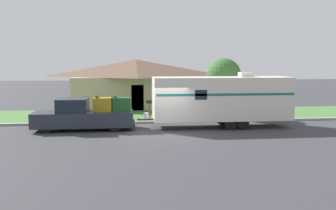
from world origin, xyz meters
TOP-DOWN VIEW (x-y plane):
  - ground_plane at (0.00, 0.00)m, footprint 120.00×120.00m
  - curb_strip at (0.00, 3.75)m, footprint 80.00×0.30m
  - lawn_strip at (0.00, 7.40)m, footprint 80.00×7.00m
  - house_across_street at (-1.34, 13.22)m, footprint 11.51×7.14m
  - pickup_truck at (-4.67, 1.74)m, footprint 5.84×1.94m
  - travel_trailer at (3.48, 1.74)m, footprint 9.23×2.25m
  - mailbox at (-0.69, 4.84)m, footprint 0.48×0.20m
  - tree_in_yard at (4.67, 5.82)m, footprint 2.42×2.42m

SIDE VIEW (x-z plane):
  - ground_plane at x=0.00m, z-range 0.00..0.00m
  - lawn_strip at x=0.00m, z-range 0.00..0.03m
  - curb_strip at x=0.00m, z-range 0.00..0.14m
  - pickup_truck at x=-4.67m, z-range -0.14..1.86m
  - mailbox at x=-0.69m, z-range 0.37..1.75m
  - travel_trailer at x=3.48m, z-range 0.10..3.43m
  - house_across_street at x=-1.34m, z-range 0.07..4.22m
  - tree_in_yard at x=4.67m, z-range 0.88..5.09m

